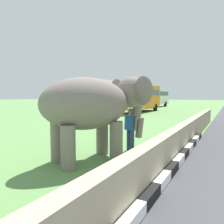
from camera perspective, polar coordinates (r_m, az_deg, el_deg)
The scene contains 9 objects.
striped_curb at distance 4.28m, azimuth 7.95°, elevation -23.96°, with size 16.20×0.20×0.24m.
barrier_parapet at distance 6.31m, azimuth 13.36°, elevation -10.85°, with size 28.00×0.36×1.00m, color tan.
elephant at distance 7.09m, azimuth -4.15°, elevation 2.01°, with size 3.99×3.34×2.85m.
person_handler at distance 8.25m, azimuth 5.02°, elevation -4.12°, with size 0.35×0.66×1.66m.
bus_orange at distance 28.02m, azimuth 7.41°, elevation 4.26°, with size 9.56×2.70×3.50m.
bus_white at distance 40.66m, azimuth 11.22°, elevation 4.26°, with size 9.84×3.17×3.50m.
cow_near at distance 23.99m, azimuth 6.22°, elevation 1.36°, with size 1.87×1.25×1.23m.
cow_mid at distance 19.70m, azimuth 5.86°, elevation 0.69°, with size 1.90×0.66×1.23m.
hill_east at distance 69.44m, azimuth -2.60°, elevation 2.66°, with size 32.11×25.69×14.66m.
Camera 1 is at (-3.86, 2.25, 2.15)m, focal length 33.93 mm.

